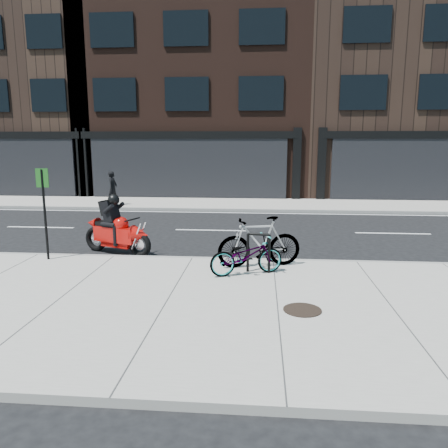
# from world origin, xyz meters

# --- Properties ---
(ground) EXTENTS (120.00, 120.00, 0.00)m
(ground) POSITION_xyz_m (0.00, 0.00, 0.00)
(ground) COLOR black
(ground) RESTS_ON ground
(sidewalk_near) EXTENTS (60.00, 6.00, 0.13)m
(sidewalk_near) POSITION_xyz_m (0.00, -5.00, 0.07)
(sidewalk_near) COLOR gray
(sidewalk_near) RESTS_ON ground
(sidewalk_far) EXTENTS (60.00, 3.50, 0.13)m
(sidewalk_far) POSITION_xyz_m (0.00, 7.75, 0.07)
(sidewalk_far) COLOR gray
(sidewalk_far) RESTS_ON ground
(building_midwest) EXTENTS (10.00, 10.00, 12.00)m
(building_midwest) POSITION_xyz_m (-12.00, 14.50, 6.00)
(building_midwest) COLOR black
(building_midwest) RESTS_ON ground
(building_center) EXTENTS (12.00, 10.00, 14.50)m
(building_center) POSITION_xyz_m (-2.00, 14.50, 7.25)
(building_center) COLOR black
(building_center) RESTS_ON ground
(building_mideast) EXTENTS (12.00, 10.00, 12.50)m
(building_mideast) POSITION_xyz_m (10.00, 14.50, 6.25)
(building_mideast) COLOR black
(building_mideast) RESTS_ON ground
(bike_rack) EXTENTS (0.53, 0.12, 0.89)m
(bike_rack) POSITION_xyz_m (1.64, -3.04, 0.65)
(bike_rack) COLOR black
(bike_rack) RESTS_ON sidewalk_near
(bicycle_front) EXTENTS (1.74, 1.14, 0.86)m
(bicycle_front) POSITION_xyz_m (1.39, -3.23, 0.56)
(bicycle_front) COLOR gray
(bicycle_front) RESTS_ON sidewalk_near
(bicycle_rear) EXTENTS (2.02, 1.05, 1.17)m
(bicycle_rear) POSITION_xyz_m (1.66, -2.60, 0.71)
(bicycle_rear) COLOR gray
(bicycle_rear) RESTS_ON sidewalk_near
(motorcycle) EXTENTS (2.07, 1.13, 1.62)m
(motorcycle) POSITION_xyz_m (-2.05, -1.32, 0.66)
(motorcycle) COLOR black
(motorcycle) RESTS_ON ground
(pedestrian) EXTENTS (0.42, 0.59, 1.52)m
(pedestrian) POSITION_xyz_m (-4.90, 6.50, 0.89)
(pedestrian) COLOR black
(pedestrian) RESTS_ON sidewalk_far
(manhole_cover) EXTENTS (0.88, 0.88, 0.02)m
(manhole_cover) POSITION_xyz_m (2.42, -5.19, 0.14)
(manhole_cover) COLOR black
(manhole_cover) RESTS_ON sidewalk_near
(sign_post) EXTENTS (0.30, 0.06, 2.22)m
(sign_post) POSITION_xyz_m (-3.51, -2.40, 1.45)
(sign_post) COLOR black
(sign_post) RESTS_ON sidewalk_near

